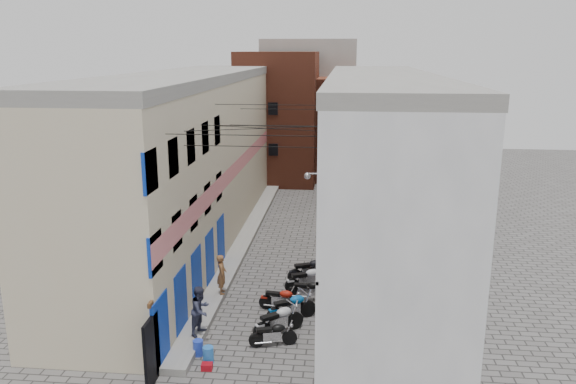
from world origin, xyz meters
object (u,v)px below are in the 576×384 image
(motorcycle_c, at_px, (292,306))
(red_crate, at_px, (207,367))
(motorcycle_f, at_px, (307,278))
(person_b, at_px, (201,310))
(motorcycle_a, at_px, (273,333))
(motorcycle_g, at_px, (311,269))
(water_jug_far, at_px, (198,348))
(water_jug_near, at_px, (208,355))
(person_a, at_px, (222,274))
(motorcycle_e, at_px, (308,289))
(motorcycle_d, at_px, (281,298))
(motorcycle_b, at_px, (279,319))

(motorcycle_c, height_order, red_crate, motorcycle_c)
(motorcycle_f, distance_m, person_b, 5.80)
(motorcycle_a, distance_m, red_crate, 2.63)
(motorcycle_c, bearing_deg, person_b, -89.98)
(motorcycle_g, xyz_separation_m, water_jug_far, (-3.42, -6.64, -0.35))
(motorcycle_f, distance_m, water_jug_near, 6.76)
(person_a, bearing_deg, motorcycle_c, -129.87)
(person_a, distance_m, person_b, 3.45)
(person_b, bearing_deg, person_a, 20.49)
(person_a, relative_size, red_crate, 4.73)
(motorcycle_g, height_order, person_b, person_b)
(motorcycle_c, relative_size, red_crate, 5.81)
(motorcycle_e, xyz_separation_m, motorcycle_f, (-0.11, 1.00, 0.08))
(motorcycle_c, xyz_separation_m, motorcycle_d, (-0.49, 0.79, -0.07))
(motorcycle_d, xyz_separation_m, water_jug_near, (-1.98, -4.11, -0.25))
(person_a, bearing_deg, motorcycle_d, -120.03)
(motorcycle_c, bearing_deg, person_a, -148.45)
(motorcycle_e, distance_m, water_jug_near, 5.92)
(motorcycle_d, distance_m, water_jug_near, 4.56)
(motorcycle_c, distance_m, motorcycle_e, 1.87)
(motorcycle_c, relative_size, water_jug_near, 3.62)
(motorcycle_e, distance_m, red_crate, 6.27)
(person_a, distance_m, red_crate, 5.50)
(person_a, height_order, person_b, person_b)
(motorcycle_c, distance_m, person_a, 3.52)
(motorcycle_e, bearing_deg, motorcycle_f, -168.42)
(motorcycle_c, height_order, motorcycle_f, motorcycle_c)
(motorcycle_c, relative_size, motorcycle_d, 1.13)
(motorcycle_g, relative_size, person_b, 1.21)
(motorcycle_g, bearing_deg, motorcycle_e, -21.73)
(motorcycle_e, relative_size, motorcycle_g, 0.81)
(motorcycle_b, distance_m, water_jug_far, 3.11)
(motorcycle_a, xyz_separation_m, motorcycle_g, (0.96, 5.77, 0.13))
(motorcycle_d, bearing_deg, water_jug_near, -18.86)
(motorcycle_b, xyz_separation_m, water_jug_far, (-2.56, -1.74, -0.33))
(motorcycle_g, bearing_deg, person_a, -81.78)
(motorcycle_e, distance_m, person_b, 5.13)
(person_b, bearing_deg, red_crate, -140.51)
(motorcycle_e, distance_m, water_jug_far, 5.81)
(motorcycle_d, xyz_separation_m, motorcycle_g, (0.99, 2.97, 0.09))
(motorcycle_c, relative_size, water_jug_far, 3.76)
(motorcycle_b, relative_size, person_b, 1.18)
(motorcycle_a, bearing_deg, person_a, -158.64)
(motorcycle_e, relative_size, red_crate, 4.94)
(motorcycle_f, relative_size, water_jug_far, 3.69)
(motorcycle_e, bearing_deg, person_b, -39.51)
(motorcycle_c, distance_m, red_crate, 4.48)
(motorcycle_f, xyz_separation_m, person_a, (-3.49, -1.15, 0.50))
(motorcycle_e, relative_size, water_jug_near, 3.08)
(person_b, bearing_deg, motorcycle_f, -16.70)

